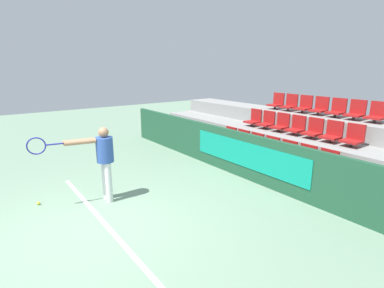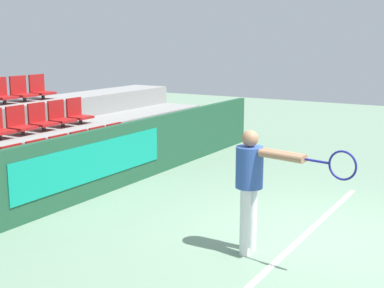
{
  "view_description": "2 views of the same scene",
  "coord_description": "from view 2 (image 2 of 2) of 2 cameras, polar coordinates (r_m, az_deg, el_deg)",
  "views": [
    {
      "loc": [
        4.71,
        -1.32,
        2.68
      ],
      "look_at": [
        -0.09,
        2.2,
        1.13
      ],
      "focal_mm": 28.0,
      "sensor_mm": 36.0,
      "label": 1
    },
    {
      "loc": [
        -6.58,
        -1.96,
        2.6
      ],
      "look_at": [
        -0.4,
        1.74,
        1.17
      ],
      "focal_mm": 50.0,
      "sensor_mm": 36.0,
      "label": 2
    }
  ],
  "objects": [
    {
      "name": "stadium_chair_6",
      "position": [
        10.59,
        -7.86,
        0.53
      ],
      "size": [
        0.41,
        0.39,
        0.52
      ],
      "color": "#333333",
      "rests_on": "bleacher_tier_front"
    },
    {
      "name": "stadium_chair_13",
      "position": [
        11.19,
        -12.09,
        3.25
      ],
      "size": [
        0.41,
        0.39,
        0.52
      ],
      "color": "#333333",
      "rests_on": "bleacher_tier_middle"
    },
    {
      "name": "stadium_chair_1",
      "position": [
        8.81,
        -18.19,
        -2.12
      ],
      "size": [
        0.41,
        0.39,
        0.52
      ],
      "color": "#333333",
      "rests_on": "bleacher_tier_front"
    },
    {
      "name": "stadium_chair_20",
      "position": [
        11.87,
        -15.88,
        5.66
      ],
      "size": [
        0.41,
        0.39,
        0.52
      ],
      "color": "#333333",
      "rests_on": "bleacher_tier_back"
    },
    {
      "name": "tennis_player",
      "position": [
        6.43,
        6.64,
        -3.69
      ],
      "size": [
        0.43,
        1.49,
        1.53
      ],
      "rotation": [
        0.0,
        0.0,
        -0.19
      ],
      "color": "silver",
      "rests_on": "ground"
    },
    {
      "name": "barrier_wall",
      "position": [
        9.01,
        -10.27,
        -2.03
      ],
      "size": [
        11.18,
        0.14,
        1.12
      ],
      "color": "#1E4C33",
      "rests_on": "ground"
    },
    {
      "name": "court_baseline",
      "position": [
        7.41,
        11.86,
        -9.54
      ],
      "size": [
        5.03,
        0.08,
        0.01
      ],
      "color": "white",
      "rests_on": "ground"
    },
    {
      "name": "bleacher_tier_middle",
      "position": [
        10.17,
        -17.23,
        -1.53
      ],
      "size": [
        10.78,
        1.04,
        0.88
      ],
      "color": "gray",
      "rests_on": "ground"
    },
    {
      "name": "stadium_chair_19",
      "position": [
        11.53,
        -17.7,
        5.41
      ],
      "size": [
        0.41,
        0.39,
        0.52
      ],
      "color": "#333333",
      "rests_on": "bleacher_tier_back"
    },
    {
      "name": "ground_plane",
      "position": [
        7.34,
        13.62,
        -9.84
      ],
      "size": [
        30.0,
        30.0,
        0.0
      ],
      "primitive_type": "plane",
      "color": "gray"
    },
    {
      "name": "stadium_chair_11",
      "position": [
        10.48,
        -15.85,
        2.54
      ],
      "size": [
        0.41,
        0.39,
        0.52
      ],
      "color": "#333333",
      "rests_on": "bleacher_tier_middle"
    },
    {
      "name": "stadium_chair_2",
      "position": [
        9.14,
        -15.81,
        -1.51
      ],
      "size": [
        0.41,
        0.39,
        0.52
      ],
      "color": "#333333",
      "rests_on": "bleacher_tier_front"
    },
    {
      "name": "stadium_chair_3",
      "position": [
        9.48,
        -13.59,
        -0.94
      ],
      "size": [
        0.41,
        0.39,
        0.52
      ],
      "color": "#333333",
      "rests_on": "bleacher_tier_front"
    },
    {
      "name": "stadium_chair_5",
      "position": [
        10.21,
        -9.63,
        0.07
      ],
      "size": [
        0.41,
        0.39,
        0.52
      ],
      "color": "#333333",
      "rests_on": "bleacher_tier_front"
    },
    {
      "name": "stadium_chair_18",
      "position": [
        11.21,
        -19.64,
        5.13
      ],
      "size": [
        0.41,
        0.39,
        0.52
      ],
      "color": "#333333",
      "rests_on": "bleacher_tier_back"
    },
    {
      "name": "bleacher_tier_front",
      "position": [
        9.49,
        -12.94,
        -3.58
      ],
      "size": [
        10.78,
        1.04,
        0.44
      ],
      "color": "gray",
      "rests_on": "ground"
    },
    {
      "name": "stadium_chair_10",
      "position": [
        10.15,
        -17.91,
        2.15
      ],
      "size": [
        0.41,
        0.39,
        0.52
      ],
      "color": "#333333",
      "rests_on": "bleacher_tier_middle"
    },
    {
      "name": "stadium_chair_4",
      "position": [
        9.84,
        -11.54,
        -0.42
      ],
      "size": [
        0.41,
        0.39,
        0.52
      ],
      "color": "#333333",
      "rests_on": "bleacher_tier_front"
    },
    {
      "name": "stadium_chair_12",
      "position": [
        10.83,
        -13.91,
        2.91
      ],
      "size": [
        0.41,
        0.39,
        0.52
      ],
      "color": "#333333",
      "rests_on": "bleacher_tier_middle"
    }
  ]
}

